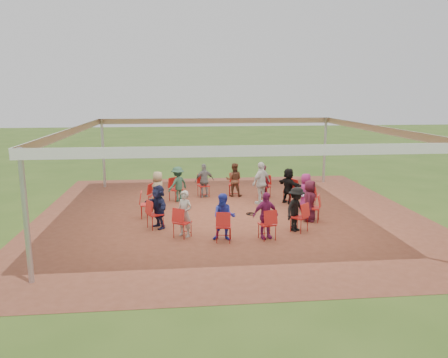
{
  "coord_description": "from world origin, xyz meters",
  "views": [
    {
      "loc": [
        -1.71,
        -14.4,
        4.12
      ],
      "look_at": [
        -0.17,
        0.3,
        1.19
      ],
      "focal_mm": 35.0,
      "sensor_mm": 36.0,
      "label": 1
    }
  ],
  "objects": [
    {
      "name": "chair_1",
      "position": [
        2.47,
        1.33,
        0.45
      ],
      "size": [
        0.59,
        0.58,
        0.9
      ],
      "primitive_type": null,
      "rotation": [
        0.0,
        0.0,
        2.06
      ],
      "color": "red",
      "rests_on": "ground"
    },
    {
      "name": "person_seated_9",
      "position": [
        -0.48,
        -2.64,
        0.68
      ],
      "size": [
        0.71,
        0.49,
        1.35
      ],
      "primitive_type": "imported",
      "rotation": [
        0.0,
        0.0,
        -0.18
      ],
      "color": "#2937B0",
      "rests_on": "ground"
    },
    {
      "name": "chair_13",
      "position": [
        2.58,
        -1.1,
        0.45
      ],
      "size": [
        0.57,
        0.56,
        0.9
      ],
      "primitive_type": null,
      "rotation": [
        0.0,
        0.0,
        1.17
      ],
      "color": "red",
      "rests_on": "ground"
    },
    {
      "name": "chair_10",
      "position": [
        -0.5,
        -2.76,
        0.45
      ],
      "size": [
        0.49,
        0.51,
        0.9
      ],
      "primitive_type": null,
      "rotation": [
        0.0,
        0.0,
        -0.18
      ],
      "color": "red",
      "rests_on": "ground"
    },
    {
      "name": "chair_5",
      "position": [
        -1.85,
        2.11,
        0.45
      ],
      "size": [
        0.61,
        0.61,
        0.9
      ],
      "primitive_type": null,
      "rotation": [
        0.0,
        0.0,
        -2.42
      ],
      "color": "red",
      "rests_on": "ground"
    },
    {
      "name": "person_seated_10",
      "position": [
        0.72,
        -2.59,
        0.68
      ],
      "size": [
        0.87,
        0.6,
        1.35
      ],
      "primitive_type": "imported",
      "rotation": [
        0.0,
        0.0,
        0.27
      ],
      "color": "#7F1D59",
      "rests_on": "ground"
    },
    {
      "name": "chair_4",
      "position": [
        -0.75,
        2.71,
        0.45
      ],
      "size": [
        0.52,
        0.54,
        0.9
      ],
      "primitive_type": null,
      "rotation": [
        0.0,
        0.0,
        -2.87
      ],
      "color": "red",
      "rests_on": "ground"
    },
    {
      "name": "ground",
      "position": [
        0.0,
        0.0,
        0.0
      ],
      "size": [
        80.0,
        80.0,
        0.0
      ],
      "primitive_type": "plane",
      "color": "#344F18",
      "rests_on": "ground"
    },
    {
      "name": "person_seated_3",
      "position": [
        0.48,
        2.64,
        0.68
      ],
      "size": [
        0.71,
        0.49,
        1.35
      ],
      "primitive_type": "imported",
      "rotation": [
        0.0,
        0.0,
        2.96
      ],
      "color": "#522F1E",
      "rests_on": "ground"
    },
    {
      "name": "person_seated_0",
      "position": [
        2.68,
        0.12,
        0.68
      ],
      "size": [
        0.4,
        0.68,
        1.35
      ],
      "primitive_type": "imported",
      "rotation": [
        0.0,
        0.0,
        1.62
      ],
      "color": "#7F1D59",
      "rests_on": "ground"
    },
    {
      "name": "chair_0",
      "position": [
        2.8,
        0.13,
        0.45
      ],
      "size": [
        0.46,
        0.44,
        0.9
      ],
      "primitive_type": null,
      "rotation": [
        0.0,
        0.0,
        1.62
      ],
      "color": "red",
      "rests_on": "ground"
    },
    {
      "name": "tent",
      "position": [
        0.0,
        0.0,
        2.37
      ],
      "size": [
        10.33,
        10.33,
        3.0
      ],
      "color": "#B2B2B7",
      "rests_on": "ground"
    },
    {
      "name": "chair_12",
      "position": [
        1.85,
        -2.11,
        0.45
      ],
      "size": [
        0.61,
        0.61,
        0.9
      ],
      "primitive_type": null,
      "rotation": [
        0.0,
        0.0,
        0.72
      ],
      "color": "red",
      "rests_on": "ground"
    },
    {
      "name": "standing_person",
      "position": [
        1.34,
        1.32,
        0.8
      ],
      "size": [
        1.03,
        0.95,
        1.59
      ],
      "primitive_type": "imported",
      "rotation": [
        0.0,
        0.0,
        3.81
      ],
      "color": "silver",
      "rests_on": "ground"
    },
    {
      "name": "person_seated_4",
      "position": [
        -0.72,
        2.59,
        0.68
      ],
      "size": [
        0.87,
        0.6,
        1.35
      ],
      "primitive_type": "imported",
      "rotation": [
        0.0,
        0.0,
        -2.87
      ],
      "color": "slate",
      "rests_on": "ground"
    },
    {
      "name": "chair_11",
      "position": [
        0.75,
        -2.71,
        0.45
      ],
      "size": [
        0.52,
        0.54,
        0.9
      ],
      "primitive_type": null,
      "rotation": [
        0.0,
        0.0,
        0.27
      ],
      "color": "red",
      "rests_on": "ground"
    },
    {
      "name": "person_seated_11",
      "position": [
        1.77,
        -2.02,
        0.68
      ],
      "size": [
        0.94,
        0.9,
        1.35
      ],
      "primitive_type": "imported",
      "rotation": [
        0.0,
        0.0,
        0.72
      ],
      "color": "black",
      "rests_on": "ground"
    },
    {
      "name": "person_seated_6",
      "position": [
        -2.47,
        1.05,
        0.68
      ],
      "size": [
        0.6,
        0.75,
        1.35
      ],
      "primitive_type": "imported",
      "rotation": [
        0.0,
        0.0,
        -1.97
      ],
      "color": "#95825F",
      "rests_on": "ground"
    },
    {
      "name": "person_seated_5",
      "position": [
        -1.77,
        2.02,
        0.68
      ],
      "size": [
        0.94,
        0.9,
        1.35
      ],
      "primitive_type": "imported",
      "rotation": [
        0.0,
        0.0,
        -2.42
      ],
      "color": "#274C38",
      "rests_on": "ground"
    },
    {
      "name": "chair_6",
      "position": [
        -2.58,
        1.1,
        0.45
      ],
      "size": [
        0.57,
        0.56,
        0.9
      ],
      "primitive_type": null,
      "rotation": [
        0.0,
        0.0,
        -1.97
      ],
      "color": "red",
      "rests_on": "ground"
    },
    {
      "name": "person_seated_2",
      "position": [
        1.58,
        2.17,
        0.68
      ],
      "size": [
        0.59,
        0.55,
        1.35
      ],
      "primitive_type": "imported",
      "rotation": [
        0.0,
        0.0,
        2.51
      ],
      "color": "#421121",
      "rests_on": "ground"
    },
    {
      "name": "chair_7",
      "position": [
        -2.8,
        -0.13,
        0.45
      ],
      "size": [
        0.46,
        0.44,
        0.9
      ],
      "primitive_type": null,
      "rotation": [
        0.0,
        0.0,
        -1.53
      ],
      "color": "red",
      "rests_on": "ground"
    },
    {
      "name": "cable_coil",
      "position": [
        0.73,
        -0.1,
        0.02
      ],
      "size": [
        0.41,
        0.41,
        0.03
      ],
      "rotation": [
        0.0,
        0.0,
        -0.38
      ],
      "color": "black",
      "rests_on": "ground"
    },
    {
      "name": "person_seated_7",
      "position": [
        -2.37,
        -1.27,
        0.68
      ],
      "size": [
        1.01,
        1.32,
        1.35
      ],
      "primitive_type": "imported",
      "rotation": [
        0.0,
        0.0,
        -1.08
      ],
      "color": "#181C3B",
      "rests_on": "ground"
    },
    {
      "name": "person_seated_12",
      "position": [
        2.47,
        -1.05,
        0.68
      ],
      "size": [
        0.6,
        0.75,
        1.35
      ],
      "primitive_type": "imported",
      "rotation": [
        0.0,
        0.0,
        1.17
      ],
      "color": "#421121",
      "rests_on": "ground"
    },
    {
      "name": "chair_9",
      "position": [
        -1.65,
        -2.27,
        0.45
      ],
      "size": [
        0.6,
        0.6,
        0.9
      ],
      "primitive_type": null,
      "rotation": [
        0.0,
        0.0,
        -0.63
      ],
      "color": "red",
      "rests_on": "ground"
    },
    {
      "name": "chair_3",
      "position": [
        0.5,
        2.76,
        0.45
      ],
      "size": [
        0.49,
        0.51,
        0.9
      ],
      "primitive_type": null,
      "rotation": [
        0.0,
        0.0,
        2.96
      ],
      "color": "red",
      "rests_on": "ground"
    },
    {
      "name": "dirt_patch",
      "position": [
        0.0,
        0.0,
        0.01
      ],
      "size": [
        13.0,
        13.0,
        0.0
      ],
      "primitive_type": "plane",
      "color": "brown",
      "rests_on": "ground"
    },
    {
      "name": "person_seated_1",
      "position": [
        2.37,
        1.27,
        0.68
      ],
      "size": [
        1.01,
        1.32,
        1.35
      ],
      "primitive_type": "imported",
      "rotation": [
        0.0,
        0.0,
        2.06
      ],
      "color": "black",
      "rests_on": "ground"
    },
    {
      "name": "person_seated_8",
      "position": [
        -1.58,
        -2.17,
        0.68
      ],
      "size": [
        0.59,
        0.55,
        1.35
      ],
      "primitive_type": "imported",
      "rotation": [
        0.0,
        0.0,
        -0.63
      ],
      "color": "#A29A8E",
      "rests_on": "ground"
    },
    {
      "name": "laptop",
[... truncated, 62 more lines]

